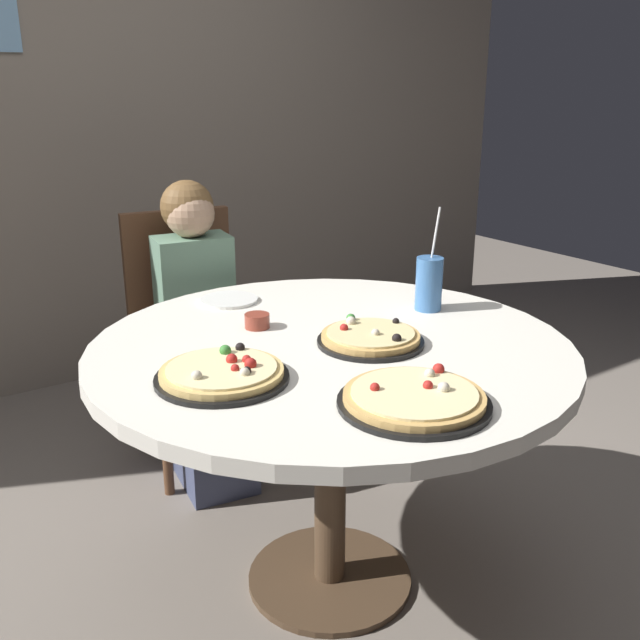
% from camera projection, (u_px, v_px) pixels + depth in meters
% --- Properties ---
extents(ground_plane, '(8.00, 8.00, 0.00)m').
position_uv_depth(ground_plane, '(330.00, 580.00, 2.13)').
color(ground_plane, slate).
extents(wall_with_window, '(5.20, 0.14, 2.90)m').
position_uv_depth(wall_with_window, '(71.00, 68.00, 3.20)').
color(wall_with_window, gray).
rests_on(wall_with_window, ground_plane).
extents(dining_table, '(1.27, 1.27, 0.75)m').
position_uv_depth(dining_table, '(331.00, 375.00, 1.92)').
color(dining_table, silver).
rests_on(dining_table, ground_plane).
extents(chair_wooden, '(0.46, 0.46, 0.95)m').
position_uv_depth(chair_wooden, '(188.00, 325.00, 2.70)').
color(chair_wooden, brown).
rests_on(chair_wooden, ground_plane).
extents(diner_child, '(0.31, 0.43, 1.08)m').
position_uv_depth(diner_child, '(203.00, 353.00, 2.56)').
color(diner_child, '#3F4766').
rests_on(diner_child, ground_plane).
extents(pizza_veggie, '(0.28, 0.28, 0.05)m').
position_uv_depth(pizza_veggie, '(370.00, 338.00, 1.88)').
color(pizza_veggie, black).
rests_on(pizza_veggie, dining_table).
extents(pizza_cheese, '(0.31, 0.31, 0.05)m').
position_uv_depth(pizza_cheese, '(222.00, 373.00, 1.66)').
color(pizza_cheese, black).
rests_on(pizza_cheese, dining_table).
extents(pizza_pepperoni, '(0.33, 0.33, 0.05)m').
position_uv_depth(pizza_pepperoni, '(414.00, 399.00, 1.53)').
color(pizza_pepperoni, black).
rests_on(pizza_pepperoni, dining_table).
extents(soda_cup, '(0.08, 0.08, 0.31)m').
position_uv_depth(soda_cup, '(429.00, 283.00, 2.14)').
color(soda_cup, '#3F72B2').
rests_on(soda_cup, dining_table).
extents(sauce_bowl, '(0.07, 0.07, 0.04)m').
position_uv_depth(sauce_bowl, '(257.00, 321.00, 2.00)').
color(sauce_bowl, brown).
rests_on(sauce_bowl, dining_table).
extents(plate_small, '(0.18, 0.18, 0.01)m').
position_uv_depth(plate_small, '(229.00, 300.00, 2.24)').
color(plate_small, white).
rests_on(plate_small, dining_table).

